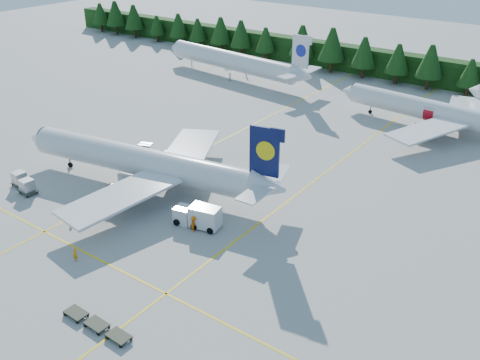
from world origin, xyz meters
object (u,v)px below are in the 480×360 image
Objects in this scene: airstairs at (136,174)px; service_truck at (197,216)px; airliner_red at (429,110)px; airliner_navy at (136,161)px.

service_truck is at bearing -37.93° from airstairs.
airliner_red is 5.49× the size of airstairs.
airstairs reaches higher than service_truck.
airliner_red reaches higher than service_truck.
airliner_navy is 52.56m from airliner_red.
airliner_navy is at bearing -56.80° from airstairs.
airliner_red is 50.83m from service_truck.
airliner_red is 52.48m from airstairs.
airliner_red is at bearing 64.85° from service_truck.
airliner_navy is at bearing -113.51° from airliner_red.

